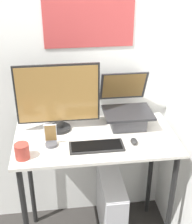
{
  "coord_description": "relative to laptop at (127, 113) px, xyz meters",
  "views": [
    {
      "loc": [
        -0.21,
        -1.41,
        1.98
      ],
      "look_at": [
        0.0,
        0.27,
        1.1
      ],
      "focal_mm": 50.0,
      "sensor_mm": 36.0,
      "label": 1
    }
  ],
  "objects": [
    {
      "name": "wall_back",
      "position": [
        -0.23,
        0.22,
        0.29
      ],
      "size": [
        6.0,
        0.06,
        2.6
      ],
      "color": "white",
      "rests_on": "ground_plane"
    },
    {
      "name": "desk",
      "position": [
        -0.23,
        -0.13,
        -0.23
      ],
      "size": [
        1.03,
        0.55,
        0.92
      ],
      "color": "beige",
      "rests_on": "ground_plane"
    },
    {
      "name": "laptop",
      "position": [
        0.0,
        0.0,
        0.0
      ],
      "size": [
        0.32,
        0.35,
        0.34
      ],
      "color": "#4C4C51",
      "rests_on": "desk"
    },
    {
      "name": "monitor",
      "position": [
        -0.46,
        -0.01,
        0.14
      ],
      "size": [
        0.53,
        0.15,
        0.45
      ],
      "color": "black",
      "rests_on": "desk"
    },
    {
      "name": "keyboard",
      "position": [
        -0.24,
        -0.26,
        -0.08
      ],
      "size": [
        0.33,
        0.13,
        0.02
      ],
      "color": "black",
      "rests_on": "desk"
    },
    {
      "name": "mouse",
      "position": [
        -0.0,
        -0.24,
        -0.07
      ],
      "size": [
        0.04,
        0.07,
        0.03
      ],
      "color": "#262626",
      "rests_on": "desk"
    },
    {
      "name": "cell_phone",
      "position": [
        -0.51,
        -0.2,
        -0.04
      ],
      "size": [
        0.08,
        0.07,
        0.15
      ],
      "color": "#4C4C51",
      "rests_on": "desk"
    },
    {
      "name": "computer_tower",
      "position": [
        -0.1,
        -0.05,
        -0.76
      ],
      "size": [
        0.16,
        0.51,
        0.5
      ],
      "color": "silver",
      "rests_on": "ground_plane"
    },
    {
      "name": "mug",
      "position": [
        -0.68,
        -0.31,
        -0.04
      ],
      "size": [
        0.08,
        0.08,
        0.09
      ],
      "color": "#9E382D",
      "rests_on": "desk"
    }
  ]
}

